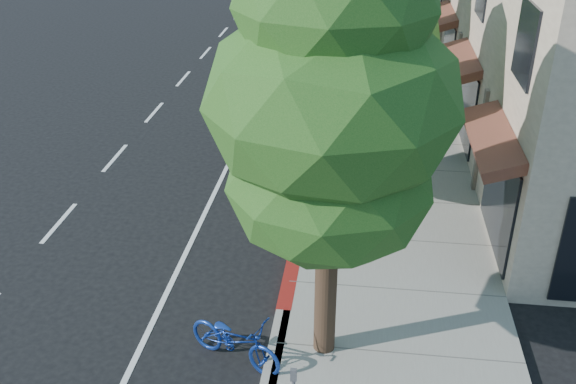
% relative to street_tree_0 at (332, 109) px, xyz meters
% --- Properties ---
extents(ground, '(120.00, 120.00, 0.00)m').
position_rel_street_tree_0_xyz_m(ground, '(-0.90, 2.00, -4.90)').
color(ground, black).
rests_on(ground, ground).
extents(sidewalk, '(4.60, 56.00, 0.15)m').
position_rel_street_tree_0_xyz_m(sidewalk, '(1.40, 10.00, -4.83)').
color(sidewalk, gray).
rests_on(sidewalk, ground).
extents(curb, '(0.30, 56.00, 0.15)m').
position_rel_street_tree_0_xyz_m(curb, '(-0.90, 10.00, -4.83)').
color(curb, '#9E998E').
rests_on(curb, ground).
extents(curb_red_segment, '(0.32, 4.00, 0.15)m').
position_rel_street_tree_0_xyz_m(curb_red_segment, '(-0.90, 3.00, -4.83)').
color(curb_red_segment, maroon).
rests_on(curb_red_segment, ground).
extents(street_tree_0, '(4.06, 4.06, 7.71)m').
position_rel_street_tree_0_xyz_m(street_tree_0, '(0.00, 0.00, 0.00)').
color(street_tree_0, black).
rests_on(street_tree_0, ground).
extents(street_tree_1, '(4.57, 4.57, 7.06)m').
position_rel_street_tree_0_xyz_m(street_tree_1, '(0.00, 6.00, -0.60)').
color(street_tree_1, black).
rests_on(street_tree_1, ground).
extents(cyclist, '(0.49, 0.65, 1.60)m').
position_rel_street_tree_0_xyz_m(cyclist, '(-1.60, 5.00, -4.10)').
color(cyclist, white).
rests_on(cyclist, ground).
extents(bicycle, '(2.07, 1.45, 1.03)m').
position_rel_street_tree_0_xyz_m(bicycle, '(-1.61, -0.43, -4.39)').
color(bicycle, '#163698').
rests_on(bicycle, ground).
extents(silver_suv, '(3.18, 6.49, 1.77)m').
position_rel_street_tree_0_xyz_m(silver_suv, '(-1.56, 10.00, -4.02)').
color(silver_suv, '#AAABAF').
rests_on(silver_suv, ground).
extents(dark_sedan, '(1.88, 4.74, 1.54)m').
position_rel_street_tree_0_xyz_m(dark_sedan, '(-2.69, 11.00, -4.13)').
color(dark_sedan, '#222528').
rests_on(dark_sedan, ground).
extents(white_pickup, '(2.50, 5.85, 1.68)m').
position_rel_street_tree_0_xyz_m(white_pickup, '(-1.40, 17.96, -4.06)').
color(white_pickup, silver).
rests_on(white_pickup, ground).
extents(dark_suv_far, '(2.22, 4.95, 1.65)m').
position_rel_street_tree_0_xyz_m(dark_suv_far, '(-3.10, 28.32, -4.08)').
color(dark_suv_far, black).
rests_on(dark_suv_far, ground).
extents(pedestrian, '(0.83, 0.68, 1.56)m').
position_rel_street_tree_0_xyz_m(pedestrian, '(0.95, 7.77, -3.97)').
color(pedestrian, black).
rests_on(pedestrian, sidewalk).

